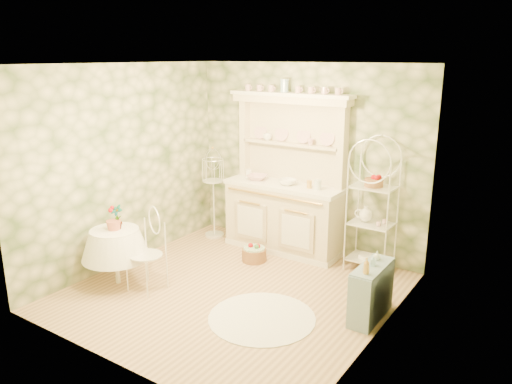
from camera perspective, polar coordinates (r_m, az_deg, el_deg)
The scene contains 22 objects.
floor at distance 6.23m, azimuth -2.61°, elevation -11.29°, with size 3.60×3.60×0.00m, color tan.
ceiling at distance 5.56m, azimuth -2.96°, elevation 14.40°, with size 3.60×3.60×0.00m, color white.
wall_left at distance 6.95m, azimuth -14.82°, elevation 2.87°, with size 3.60×3.60×0.00m, color beige.
wall_right at distance 4.93m, azimuth 14.31°, elevation -2.13°, with size 3.60×3.60×0.00m, color beige.
wall_back at distance 7.24m, azimuth 5.74°, elevation 3.80°, with size 3.60×3.60×0.00m, color beige.
wall_front at distance 4.50m, azimuth -16.56°, elevation -4.02°, with size 3.60×3.60×0.00m, color beige.
kitchen_dresser at distance 7.14m, azimuth 3.22°, elevation 2.01°, with size 1.87×0.61×2.29m, color beige.
bakers_rack at distance 6.67m, azimuth 13.15°, elevation -1.54°, with size 0.56×0.40×1.80m, color white.
side_shelf at distance 5.68m, azimuth 13.01°, elevation -11.28°, with size 0.24×0.66×0.56m, color #829CB1.
round_table at distance 6.53m, azimuth -15.69°, elevation -6.89°, with size 0.70×0.70×0.77m, color white.
cafe_chair at distance 6.25m, azimuth -12.45°, elevation -7.20°, with size 0.39×0.39×0.86m, color white.
birdcage_stand at distance 7.80m, azimuth -4.88°, elevation 0.19°, with size 0.36×0.36×1.51m, color white.
floor_basket at distance 7.03m, azimuth -0.21°, elevation -6.94°, with size 0.38×0.38×0.25m, color #94653D.
lace_rug at distance 5.66m, azimuth 0.68°, elevation -14.16°, with size 1.19×1.19×0.01m, color white.
bowl_floral at distance 7.38m, azimuth 0.14°, elevation 1.46°, with size 0.30×0.30×0.07m, color white.
bowl_white at distance 7.11m, azimuth 3.62°, elevation 0.88°, with size 0.26×0.26×0.08m, color white.
cup_left at distance 7.38m, azimuth 1.32°, elevation 6.15°, with size 0.13×0.13×0.10m, color white.
cup_right at distance 7.03m, azimuth 6.26°, elevation 5.60°, with size 0.09×0.09×0.09m, color white.
potted_geranium at distance 6.38m, azimuth -15.54°, elevation -2.93°, with size 0.16×0.11×0.31m, color #3F7238.
bottle_amber at distance 5.31m, azimuth 12.50°, elevation -8.45°, with size 0.07×0.07×0.17m, color gold.
bottle_blue at distance 5.53m, azimuth 13.22°, elevation -7.83°, with size 0.05×0.05×0.11m, color #90B6CF.
bottle_glass at distance 5.69m, azimuth 13.65°, elevation -7.23°, with size 0.08×0.08×0.10m, color silver.
Camera 1 is at (3.32, -4.46, 2.80)m, focal length 35.00 mm.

